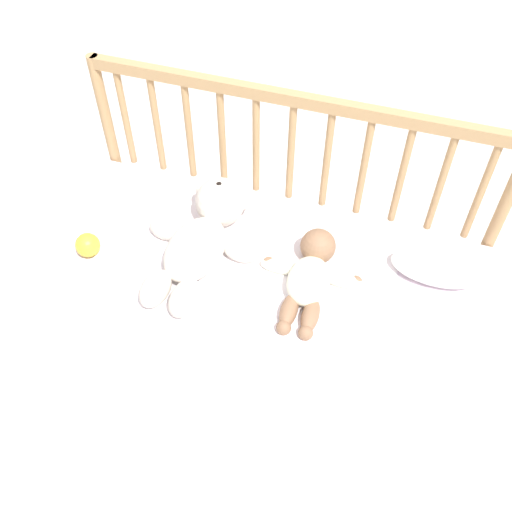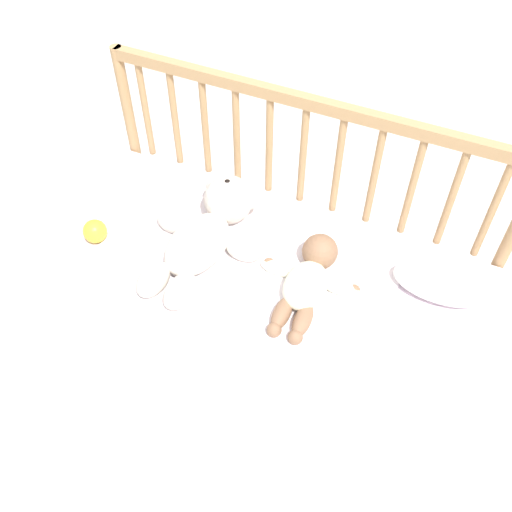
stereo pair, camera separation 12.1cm
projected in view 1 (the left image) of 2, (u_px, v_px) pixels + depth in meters
The scene contains 8 objects.
ground_plane at pixel (257, 364), 2.04m from camera, with size 12.00×12.00×0.00m, color silver.
crib_mattress at pixel (257, 321), 1.84m from camera, with size 1.29×0.59×0.54m.
crib_rail at pixel (290, 168), 1.75m from camera, with size 1.29×0.04×0.91m.
blanket at pixel (243, 266), 1.64m from camera, with size 0.85×0.53×0.01m.
teddy_bear at pixel (203, 235), 1.65m from camera, with size 0.35×0.48×0.15m.
baby at pixel (310, 275), 1.57m from camera, with size 0.30×0.35×0.10m.
toy_ball at pixel (88, 245), 1.65m from camera, with size 0.07×0.07×0.07m.
small_pillow at pixel (436, 268), 1.60m from camera, with size 0.25×0.13×0.06m.
Camera 1 is at (0.33, -1.00, 1.79)m, focal length 40.00 mm.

